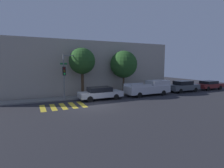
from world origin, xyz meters
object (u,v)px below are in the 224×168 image
pickup_truck (149,88)px  sedan_near_corner (100,93)px  sedan_far_end (209,85)px  tree_near_corner (82,61)px  traffic_light_pole (67,69)px  tree_midblock (124,64)px  sedan_middle (183,86)px

pickup_truck → sedan_near_corner: bearing=180.0°
sedan_near_corner → sedan_far_end: bearing=-0.0°
tree_near_corner → sedan_near_corner: bearing=-57.2°
traffic_light_pole → sedan_near_corner: size_ratio=1.03×
sedan_near_corner → tree_near_corner: 4.17m
sedan_near_corner → tree_midblock: 5.37m
sedan_near_corner → sedan_far_end: 17.20m
sedan_near_corner → pickup_truck: (6.35, 0.00, 0.18)m
sedan_middle → traffic_light_pole: bearing=175.2°
sedan_far_end → tree_midblock: size_ratio=0.79×
sedan_far_end → tree_near_corner: bearing=173.6°
sedan_middle → sedan_far_end: sedan_middle is taller
sedan_middle → tree_midblock: (-8.08, 2.08, 2.93)m
sedan_near_corner → tree_near_corner: tree_near_corner is taller
traffic_light_pole → sedan_far_end: size_ratio=1.13×
traffic_light_pole → tree_midblock: size_ratio=0.89×
traffic_light_pole → tree_midblock: tree_midblock is taller
tree_near_corner → sedan_far_end: bearing=-6.4°
tree_midblock → sedan_far_end: bearing=-8.9°
sedan_far_end → tree_midblock: tree_midblock is taller
sedan_near_corner → traffic_light_pole: bearing=158.0°
sedan_near_corner → sedan_middle: size_ratio=1.05×
sedan_far_end → traffic_light_pole: bearing=176.4°
pickup_truck → traffic_light_pole: bearing=172.4°
traffic_light_pole → tree_near_corner: bearing=24.4°
sedan_near_corner → pickup_truck: bearing=0.0°
tree_near_corner → tree_midblock: bearing=0.0°
tree_midblock → tree_near_corner: bearing=-180.0°
sedan_middle → tree_near_corner: (-13.36, 2.08, 3.29)m
tree_near_corner → traffic_light_pole: bearing=-155.6°
sedan_near_corner → sedan_middle: 12.02m
traffic_light_pole → tree_midblock: 7.14m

